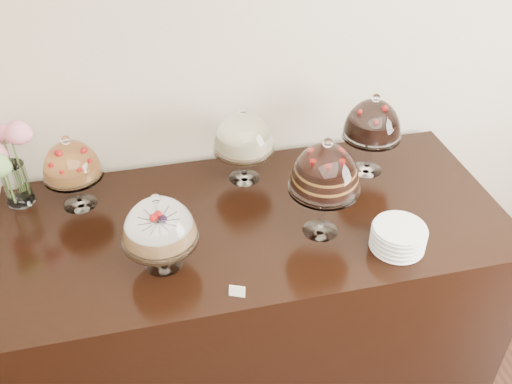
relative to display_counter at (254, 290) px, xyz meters
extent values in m
cube|color=#BEB199|center=(0.20, 0.55, 1.05)|extent=(5.00, 0.04, 3.00)
cube|color=black|center=(0.00, 0.00, 0.00)|extent=(2.20, 1.00, 0.90)
cone|color=white|center=(-0.41, -0.20, 0.46)|extent=(0.15, 0.15, 0.02)
cylinder|color=white|center=(-0.41, -0.20, 0.53)|extent=(0.03, 0.03, 0.10)
cylinder|color=white|center=(-0.41, -0.20, 0.59)|extent=(0.29, 0.29, 0.01)
cylinder|color=#AF7F4D|center=(-0.41, -0.20, 0.62)|extent=(0.24, 0.24, 0.07)
sphere|color=red|center=(-0.35, -0.18, 0.67)|extent=(0.02, 0.02, 0.02)
sphere|color=red|center=(-0.46, -0.15, 0.67)|extent=(0.02, 0.02, 0.02)
sphere|color=red|center=(-0.42, -0.26, 0.67)|extent=(0.02, 0.02, 0.02)
sphere|color=white|center=(-0.41, -0.20, 0.77)|extent=(0.04, 0.04, 0.04)
cone|color=white|center=(0.26, -0.14, 0.46)|extent=(0.15, 0.15, 0.02)
cylinder|color=white|center=(0.26, -0.14, 0.57)|extent=(0.03, 0.03, 0.20)
cylinder|color=white|center=(0.26, -0.14, 0.68)|extent=(0.29, 0.29, 0.01)
cylinder|color=black|center=(0.26, -0.14, 0.74)|extent=(0.21, 0.21, 0.11)
sphere|color=red|center=(0.31, -0.13, 0.80)|extent=(0.02, 0.02, 0.02)
sphere|color=red|center=(0.27, -0.09, 0.80)|extent=(0.02, 0.02, 0.02)
sphere|color=red|center=(0.22, -0.10, 0.80)|extent=(0.02, 0.02, 0.02)
sphere|color=red|center=(0.20, -0.16, 0.80)|extent=(0.02, 0.02, 0.02)
sphere|color=red|center=(0.24, -0.20, 0.80)|extent=(0.02, 0.02, 0.02)
sphere|color=red|center=(0.30, -0.18, 0.80)|extent=(0.02, 0.02, 0.02)
sphere|color=white|center=(0.26, -0.14, 0.89)|extent=(0.04, 0.04, 0.04)
cone|color=white|center=(0.03, 0.31, 0.46)|extent=(0.15, 0.15, 0.02)
cylinder|color=white|center=(0.03, 0.31, 0.54)|extent=(0.03, 0.03, 0.14)
cylinder|color=white|center=(0.03, 0.31, 0.62)|extent=(0.29, 0.29, 0.01)
cylinder|color=beige|center=(0.03, 0.31, 0.66)|extent=(0.24, 0.24, 0.07)
sphere|color=white|center=(0.03, 0.31, 0.81)|extent=(0.04, 0.04, 0.04)
cone|color=white|center=(0.62, 0.24, 0.46)|extent=(0.15, 0.15, 0.02)
cylinder|color=white|center=(0.62, 0.24, 0.56)|extent=(0.03, 0.03, 0.17)
cylinder|color=white|center=(0.62, 0.24, 0.65)|extent=(0.28, 0.28, 0.01)
cylinder|color=black|center=(0.62, 0.24, 0.69)|extent=(0.22, 0.22, 0.08)
sphere|color=red|center=(0.68, 0.25, 0.74)|extent=(0.02, 0.02, 0.02)
sphere|color=red|center=(0.58, 0.28, 0.74)|extent=(0.02, 0.02, 0.02)
sphere|color=red|center=(0.61, 0.18, 0.74)|extent=(0.02, 0.02, 0.02)
sphere|color=white|center=(0.62, 0.24, 0.84)|extent=(0.04, 0.04, 0.04)
cone|color=white|center=(-0.74, 0.27, 0.46)|extent=(0.15, 0.15, 0.02)
cylinder|color=white|center=(-0.74, 0.27, 0.54)|extent=(0.03, 0.03, 0.13)
cylinder|color=white|center=(-0.74, 0.27, 0.61)|extent=(0.26, 0.26, 0.01)
cylinder|color=#B47135|center=(-0.74, 0.27, 0.64)|extent=(0.22, 0.22, 0.04)
sphere|color=red|center=(-0.68, 0.29, 0.67)|extent=(0.02, 0.02, 0.02)
sphere|color=red|center=(-0.72, 0.33, 0.67)|extent=(0.02, 0.02, 0.02)
sphere|color=red|center=(-0.78, 0.32, 0.67)|extent=(0.02, 0.02, 0.02)
sphere|color=red|center=(-0.79, 0.26, 0.67)|extent=(0.02, 0.02, 0.02)
sphere|color=red|center=(-0.75, 0.22, 0.67)|extent=(0.02, 0.02, 0.02)
sphere|color=red|center=(-0.69, 0.23, 0.67)|extent=(0.02, 0.02, 0.02)
sphere|color=white|center=(-0.74, 0.27, 0.79)|extent=(0.04, 0.04, 0.04)
cylinder|color=white|center=(-1.00, 0.35, 0.55)|extent=(0.11, 0.11, 0.20)
cylinder|color=#476B2D|center=(-0.96, 0.35, 0.65)|extent=(0.01, 0.01, 0.32)
sphere|color=pink|center=(-0.93, 0.35, 0.81)|extent=(0.10, 0.10, 0.10)
cylinder|color=#476B2D|center=(-1.00, 0.40, 0.62)|extent=(0.01, 0.01, 0.26)
sphere|color=pink|center=(-1.01, 0.45, 0.75)|extent=(0.09, 0.09, 0.09)
cylinder|color=#476B2D|center=(-1.02, 0.35, 0.60)|extent=(0.01, 0.01, 0.23)
cylinder|color=#476B2D|center=(-1.01, 0.29, 0.61)|extent=(0.01, 0.01, 0.24)
cylinder|color=white|center=(0.53, -0.31, 0.45)|extent=(0.22, 0.22, 0.01)
cylinder|color=white|center=(0.53, -0.31, 0.47)|extent=(0.21, 0.21, 0.01)
cylinder|color=white|center=(0.53, -0.31, 0.48)|extent=(0.22, 0.22, 0.01)
cylinder|color=white|center=(0.53, -0.31, 0.49)|extent=(0.21, 0.21, 0.01)
cylinder|color=white|center=(0.53, -0.31, 0.50)|extent=(0.22, 0.22, 0.01)
cylinder|color=white|center=(0.53, -0.31, 0.51)|extent=(0.21, 0.21, 0.01)
cylinder|color=white|center=(0.53, -0.31, 0.52)|extent=(0.22, 0.22, 0.01)
cylinder|color=white|center=(0.53, -0.31, 0.53)|extent=(0.21, 0.21, 0.01)
cylinder|color=white|center=(0.53, -0.31, 0.54)|extent=(0.22, 0.22, 0.01)
cylinder|color=white|center=(0.53, -0.31, 0.55)|extent=(0.21, 0.21, 0.01)
cube|color=white|center=(-0.16, -0.42, 0.47)|extent=(0.06, 0.04, 0.04)
camera|label=1|loc=(-0.42, -1.86, 2.04)|focal=40.00mm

